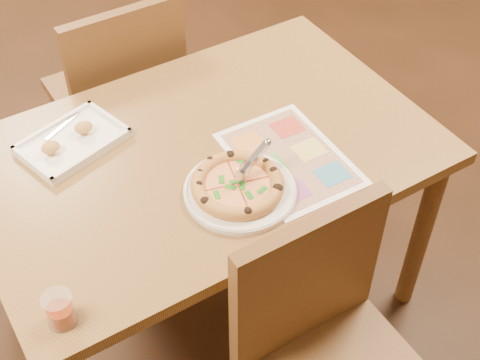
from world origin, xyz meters
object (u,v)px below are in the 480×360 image
menu (290,158)px  chair_far (121,82)px  appetizer_tray (72,142)px  glass_tumbler (60,311)px  dining_table (204,170)px  chair_near (325,334)px  pizza (237,185)px  plate (240,191)px  pizza_cutter (252,162)px

menu → chair_far: bearing=103.5°
appetizer_tray → glass_tumbler: 0.59m
chair_far → appetizer_tray: bearing=51.9°
dining_table → menu: menu is taller
chair_near → pizza: bearing=91.0°
chair_far → glass_tumbler: size_ratio=5.48×
chair_near → plate: 0.43m
chair_far → pizza_cutter: size_ratio=3.57×
plate → menu: 0.19m
glass_tumbler → appetizer_tray: bearing=66.3°
pizza → glass_tumbler: (-0.54, -0.13, 0.01)m
dining_table → plate: (-0.00, -0.21, 0.09)m
dining_table → chair_far: bearing=90.0°
plate → appetizer_tray: size_ratio=0.92×
chair_far → pizza: size_ratio=1.89×
pizza → pizza_cutter: bearing=10.5°
pizza → pizza_cutter: size_ratio=1.89×
dining_table → appetizer_tray: bearing=146.5°
chair_near → dining_table: bearing=90.0°
pizza → appetizer_tray: 0.51m
appetizer_tray → dining_table: bearing=-33.5°
chair_far → menu: bearing=103.5°
chair_near → menu: (0.18, 0.44, 0.16)m
dining_table → pizza_cutter: pizza_cutter is taller
chair_near → appetizer_tray: 0.88m
plate → pizza: size_ratio=1.20×
glass_tumbler → menu: bearing=12.8°
chair_near → chair_far: size_ratio=1.00×
chair_near → glass_tumbler: size_ratio=5.48×
chair_near → chair_far: 1.20m
glass_tumbler → menu: glass_tumbler is taller
dining_table → glass_tumbler: bearing=-148.7°
pizza → appetizer_tray: appetizer_tray is taller
dining_table → menu: 0.26m
chair_far → appetizer_tray: size_ratio=1.45×
chair_far → menu: size_ratio=1.19×
plate → pizza_cutter: size_ratio=2.27×
chair_far → pizza_cutter: 0.83m
dining_table → glass_tumbler: glass_tumbler is taller
menu → glass_tumbler: bearing=-167.2°
chair_near → glass_tumbler: (-0.55, 0.27, 0.19)m
pizza → appetizer_tray: bearing=126.8°
dining_table → chair_far: 0.61m
plate → pizza_cutter: bearing=19.2°
chair_near → pizza_cutter: (0.04, 0.41, 0.23)m
chair_near → chair_far: same height
menu → plate: bearing=-167.9°
plate → pizza: pizza is taller
chair_far → plate: (-0.00, -0.81, 0.16)m
dining_table → chair_near: chair_near is taller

